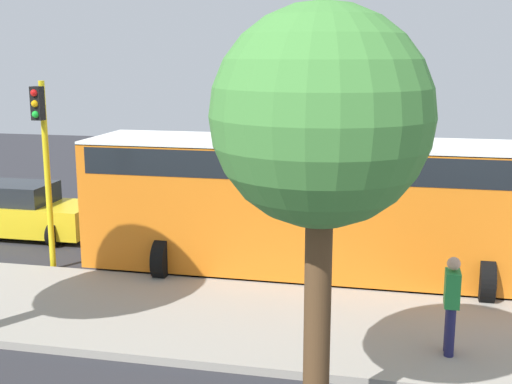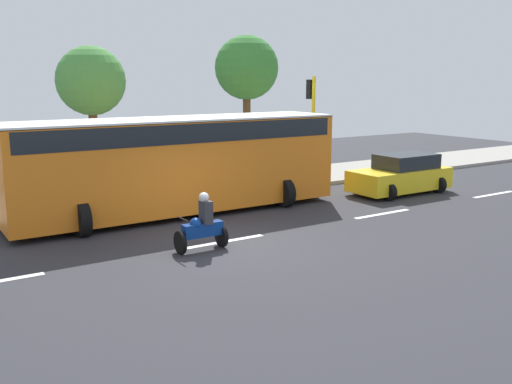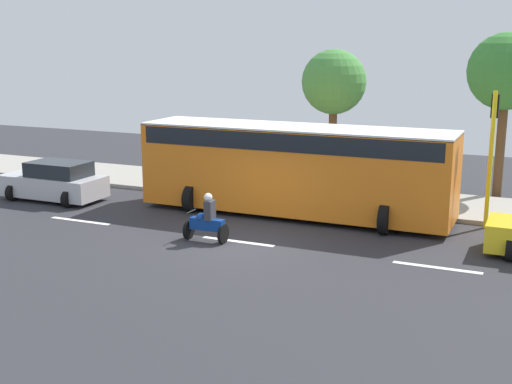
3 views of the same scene
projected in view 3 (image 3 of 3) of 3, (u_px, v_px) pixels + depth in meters
ground_plane at (238, 243)px, 20.44m from camera, size 40.00×60.00×0.10m
sidewalk at (313, 194)px, 26.65m from camera, size 4.00×60.00×0.15m
lane_stripe_north at (437, 268)px, 18.05m from camera, size 0.20×2.40×0.01m
lane_stripe_mid at (238, 242)px, 20.43m from camera, size 0.20×2.40×0.01m
lane_stripe_south at (80, 221)px, 22.81m from camera, size 0.20×2.40×0.01m
car_silver at (55, 182)px, 25.77m from camera, size 2.18×4.06×1.52m
city_bus at (294, 164)px, 23.25m from camera, size 3.20×11.00×3.16m
motorcycle at (207, 221)px, 20.33m from camera, size 0.60×1.30×1.53m
pedestrian_near_signal at (196, 158)px, 29.10m from camera, size 0.40×0.24×1.69m
pedestrian_by_tree at (270, 162)px, 28.03m from camera, size 0.40×0.24×1.69m
traffic_light_corner at (492, 140)px, 21.41m from camera, size 0.49×0.24×4.50m
street_tree_north at (334, 83)px, 28.86m from camera, size 2.81×2.81×5.74m
street_tree_south at (506, 73)px, 25.31m from camera, size 2.95×2.95×6.40m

